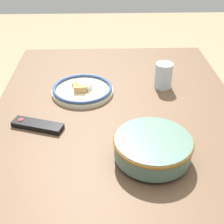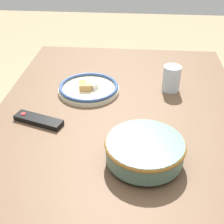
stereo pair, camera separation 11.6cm
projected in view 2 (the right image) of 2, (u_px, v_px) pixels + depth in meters
dining_table at (119, 134)px, 1.24m from camera, size 1.43×1.00×0.71m
noodle_bowl at (145, 150)px, 0.97m from camera, size 0.25×0.25×0.08m
food_plate at (89, 88)px, 1.37m from camera, size 0.27×0.27×0.05m
tv_remote at (38, 120)px, 1.17m from camera, size 0.11×0.20×0.02m
drinking_glass at (171, 79)px, 1.36m from camera, size 0.08×0.08×0.11m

